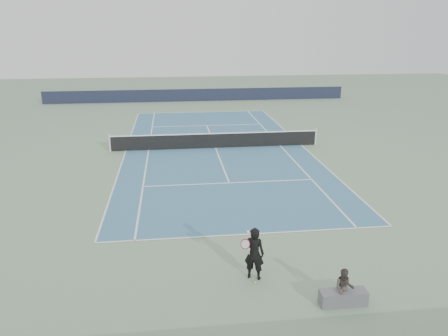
{
  "coord_description": "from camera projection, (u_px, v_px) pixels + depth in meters",
  "views": [
    {
      "loc": [
        -2.66,
        -26.03,
        7.26
      ],
      "look_at": [
        -0.37,
        -7.36,
        1.1
      ],
      "focal_mm": 35.0,
      "sensor_mm": 36.0,
      "label": 1
    }
  ],
  "objects": [
    {
      "name": "tennis_net",
      "position": [
        215.0,
        140.0,
        26.96
      ],
      "size": [
        12.9,
        0.1,
        1.07
      ],
      "color": "silver",
      "rests_on": "ground"
    },
    {
      "name": "tennis_ball",
      "position": [
        255.0,
        283.0,
        12.87
      ],
      "size": [
        0.07,
        0.07,
        0.07
      ],
      "primitive_type": "sphere",
      "color": "#CDDA2C",
      "rests_on": "ground"
    },
    {
      "name": "tennis_player",
      "position": [
        254.0,
        253.0,
        12.92
      ],
      "size": [
        0.83,
        0.66,
        1.66
      ],
      "color": "black",
      "rests_on": "ground"
    },
    {
      "name": "windscreen_far",
      "position": [
        197.0,
        95.0,
        43.8
      ],
      "size": [
        30.0,
        0.25,
        1.2
      ],
      "primitive_type": "cube",
      "color": "black",
      "rests_on": "ground"
    },
    {
      "name": "spectator_bench",
      "position": [
        344.0,
        292.0,
        11.82
      ],
      "size": [
        1.35,
        0.82,
        1.1
      ],
      "color": "#5A5B5F",
      "rests_on": "ground"
    },
    {
      "name": "court_surface",
      "position": [
        216.0,
        148.0,
        27.12
      ],
      "size": [
        10.97,
        23.77,
        0.01
      ],
      "primitive_type": "cube",
      "color": "teal",
      "rests_on": "ground"
    },
    {
      "name": "ground",
      "position": [
        216.0,
        148.0,
        27.12
      ],
      "size": [
        80.0,
        80.0,
        0.0
      ],
      "primitive_type": "plane",
      "color": "gray"
    }
  ]
}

